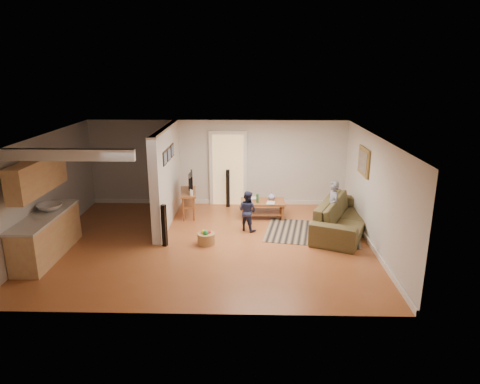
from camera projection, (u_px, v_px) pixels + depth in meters
name	position (u px, v px, depth m)	size (l,w,h in m)	color
ground	(209.00, 243.00, 10.02)	(7.50, 7.50, 0.00)	#975226
room_shell	(165.00, 178.00, 10.04)	(7.54, 6.02, 2.52)	beige
area_rug	(312.00, 232.00, 10.62)	(2.29, 1.67, 0.01)	black
sofa	(343.00, 231.00, 10.73)	(2.72, 1.06, 0.80)	#443922
coffee_table	(263.00, 204.00, 11.62)	(1.21, 0.73, 0.71)	brown
tv_console	(189.00, 193.00, 11.71)	(0.56, 1.14, 0.94)	brown
speaker_left	(164.00, 226.00, 9.71)	(0.10, 0.10, 0.99)	black
speaker_right	(228.00, 188.00, 12.45)	(0.11, 0.11, 1.11)	black
toy_basket	(206.00, 238.00, 9.91)	(0.41, 0.41, 0.36)	olive
child	(331.00, 230.00, 10.78)	(0.47, 0.31, 1.28)	slate
toddler	(247.00, 230.00, 10.79)	(0.50, 0.39, 1.03)	#222747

